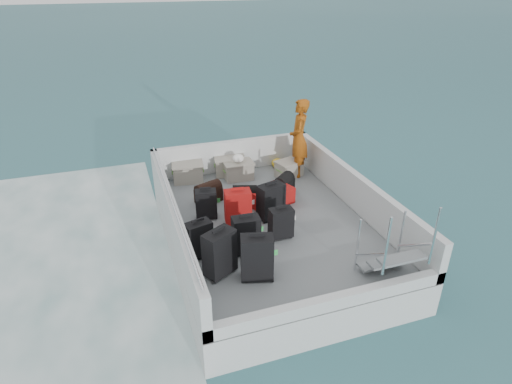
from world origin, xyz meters
TOP-DOWN VIEW (x-y plane):
  - ground at (0.00, 0.00)m, footprint 160.00×160.00m
  - ferry_hull at (0.00, 0.00)m, footprint 3.60×5.00m
  - deck at (0.00, 0.00)m, footprint 3.30×4.70m
  - deck_fittings at (0.35, -0.32)m, footprint 3.60×5.00m
  - suitcase_0 at (-1.24, -1.22)m, footprint 0.55×0.47m
  - suitcase_1 at (-1.44, -0.67)m, footprint 0.46×0.33m
  - suitcase_2 at (-1.06, 0.47)m, footprint 0.42×0.30m
  - suitcase_3 at (-0.75, -1.50)m, footprint 0.53×0.39m
  - suitcase_4 at (-0.70, -0.81)m, footprint 0.45×0.28m
  - suitcase_5 at (-0.56, 0.11)m, footprint 0.50×0.34m
  - suitcase_6 at (-0.01, -0.58)m, footprint 0.40×0.24m
  - suitcase_7 at (0.06, 0.10)m, footprint 0.54×0.40m
  - suitcase_8 at (0.25, 0.60)m, footprint 0.95×0.78m
  - duffel_0 at (-0.88, 1.08)m, footprint 0.57×0.46m
  - duffel_1 at (-0.24, 0.71)m, footprint 0.54×0.43m
  - duffel_2 at (0.67, 0.94)m, footprint 0.52×0.51m
  - crate_0 at (-1.08, 2.15)m, footprint 0.68×0.52m
  - crate_1 at (-0.13, 2.20)m, footprint 0.70×0.55m
  - crate_2 at (-0.01, 1.91)m, footprint 0.61×0.42m
  - crate_3 at (1.09, 1.68)m, footprint 0.63×0.52m
  - yellow_bag at (1.02, 2.20)m, footprint 0.28×0.26m
  - white_bag at (-0.01, 1.91)m, footprint 0.24×0.24m
  - passenger at (1.30, 1.69)m, footprint 0.63×0.75m

SIDE VIEW (x-z plane):
  - ground at x=0.00m, z-range 0.00..0.00m
  - ferry_hull at x=0.00m, z-range 0.00..0.60m
  - deck at x=0.00m, z-range 0.60..0.62m
  - yellow_bag at x=1.02m, z-range 0.62..0.84m
  - duffel_0 at x=-0.88m, z-range 0.62..0.94m
  - duffel_1 at x=-0.24m, z-range 0.62..0.94m
  - duffel_2 at x=0.67m, z-range 0.62..0.94m
  - suitcase_8 at x=0.25m, z-range 0.62..0.94m
  - crate_3 at x=1.09m, z-range 0.62..0.95m
  - crate_2 at x=-0.01m, z-range 0.62..0.98m
  - crate_0 at x=-1.08m, z-range 0.62..1.00m
  - crate_1 at x=-0.13m, z-range 0.62..1.00m
  - suitcase_6 at x=-0.01m, z-range 0.62..1.17m
  - suitcase_2 at x=-1.06m, z-range 0.62..1.18m
  - suitcase_1 at x=-1.44m, z-range 0.62..1.24m
  - suitcase_4 at x=-0.70m, z-range 0.62..1.26m
  - suitcase_5 at x=-0.56m, z-range 0.62..1.26m
  - suitcase_7 at x=0.06m, z-range 0.62..1.29m
  - suitcase_3 at x=-0.75m, z-range 0.62..1.34m
  - suitcase_0 at x=-1.24m, z-range 0.62..1.35m
  - deck_fittings at x=0.35m, z-range 0.54..1.44m
  - white_bag at x=-0.01m, z-range 0.98..1.16m
  - passenger at x=1.30m, z-range 0.62..2.34m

